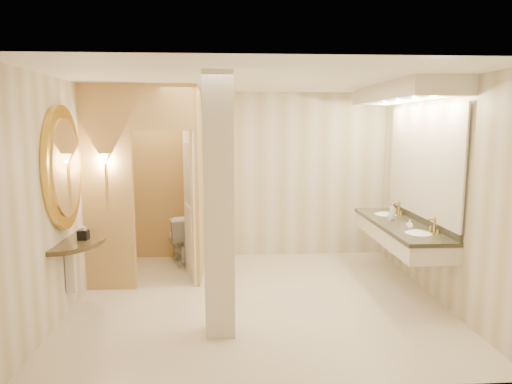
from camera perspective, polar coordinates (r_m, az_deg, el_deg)
floor at (r=5.90m, az=0.22°, el=-13.26°), size 4.50×4.50×0.00m
ceiling at (r=5.51m, az=0.24°, el=13.83°), size 4.50×4.50×0.00m
wall_back at (r=7.53m, az=-0.75°, el=2.09°), size 4.50×0.02×2.70m
wall_front at (r=3.59m, az=2.29°, el=-4.97°), size 4.50×0.02×2.70m
wall_left at (r=5.85m, az=-22.33°, el=-0.37°), size 0.02×4.00×2.70m
wall_right at (r=6.12m, az=21.76°, el=0.01°), size 0.02×4.00×2.70m
toilet_closet at (r=6.54m, az=-10.13°, el=1.31°), size 1.50×1.55×2.70m
wall_sconce at (r=6.13m, az=-18.36°, el=3.79°), size 0.14×0.14×0.42m
vanity at (r=6.35m, az=18.15°, el=3.00°), size 0.75×2.36×2.09m
console_shelf at (r=5.60m, az=-22.81°, el=-0.79°), size 1.07×1.07×1.99m
pillar at (r=4.65m, az=-4.60°, el=-1.90°), size 0.30×0.30×2.70m
tissue_box at (r=5.60m, az=-20.77°, el=-5.03°), size 0.12×0.12×0.11m
toilet at (r=7.37m, az=-9.29°, el=-5.69°), size 0.66×0.88×0.79m
soap_bottle_a at (r=6.47m, az=16.26°, el=-2.98°), size 0.08×0.08×0.13m
soap_bottle_b at (r=6.09m, az=18.64°, el=-3.83°), size 0.10×0.10×0.12m
soap_bottle_c at (r=6.59m, az=16.66°, el=-2.33°), size 0.10×0.10×0.23m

